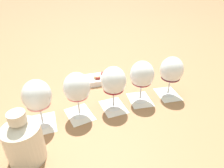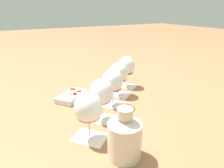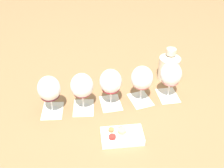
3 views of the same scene
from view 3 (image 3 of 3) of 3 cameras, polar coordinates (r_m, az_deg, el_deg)
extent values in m
plane|color=#936642|center=(1.30, -0.04, -4.03)|extent=(8.00, 8.00, 0.00)
cube|color=silver|center=(1.37, 11.27, -2.31)|extent=(0.15, 0.15, 0.00)
cube|color=silver|center=(1.32, 5.78, -3.17)|extent=(0.15, 0.15, 0.00)
cube|color=silver|center=(1.30, -0.26, -3.91)|extent=(0.15, 0.15, 0.00)
cube|color=silver|center=(1.28, -5.80, -4.80)|extent=(0.14, 0.15, 0.00)
cube|color=silver|center=(1.29, -11.98, -5.31)|extent=(0.14, 0.15, 0.00)
cylinder|color=white|center=(1.37, 11.28, -2.19)|extent=(0.06, 0.06, 0.01)
cylinder|color=white|center=(1.34, 11.47, -0.94)|extent=(0.01, 0.01, 0.07)
ellipsoid|color=white|center=(1.30, 11.89, 1.99)|extent=(0.10, 0.10, 0.11)
ellipsoid|color=pink|center=(1.32, 11.70, 0.64)|extent=(0.08, 0.08, 0.03)
cylinder|color=white|center=(1.32, 5.79, -3.04)|extent=(0.06, 0.06, 0.01)
cylinder|color=white|center=(1.30, 5.88, -1.77)|extent=(0.01, 0.01, 0.07)
ellipsoid|color=white|center=(1.25, 6.11, 1.23)|extent=(0.10, 0.10, 0.11)
ellipsoid|color=#CB515B|center=(1.27, 6.02, -0.01)|extent=(0.08, 0.08, 0.03)
cylinder|color=white|center=(1.30, -0.26, -3.78)|extent=(0.06, 0.06, 0.01)
cylinder|color=white|center=(1.27, -0.26, -2.49)|extent=(0.01, 0.01, 0.07)
ellipsoid|color=white|center=(1.22, -0.27, 0.55)|extent=(0.10, 0.10, 0.11)
ellipsoid|color=maroon|center=(1.25, -0.27, -0.90)|extent=(0.08, 0.08, 0.02)
cylinder|color=white|center=(1.28, -5.81, -4.68)|extent=(0.06, 0.06, 0.01)
cylinder|color=white|center=(1.25, -5.91, -3.39)|extent=(0.01, 0.01, 0.07)
ellipsoid|color=white|center=(1.20, -6.14, -0.34)|extent=(0.10, 0.10, 0.11)
ellipsoid|color=maroon|center=(1.22, -6.04, -1.63)|extent=(0.08, 0.08, 0.03)
cylinder|color=white|center=(1.28, -12.00, -5.19)|extent=(0.06, 0.06, 0.01)
cylinder|color=white|center=(1.26, -12.20, -3.91)|extent=(0.01, 0.01, 0.07)
ellipsoid|color=white|center=(1.21, -12.69, -0.90)|extent=(0.10, 0.10, 0.11)
ellipsoid|color=#4C1423|center=(1.23, -12.46, -2.31)|extent=(0.08, 0.08, 0.02)
cylinder|color=beige|center=(1.46, 11.48, 3.17)|extent=(0.11, 0.11, 0.12)
cone|color=beige|center=(1.42, 11.81, 5.56)|extent=(0.11, 0.11, 0.02)
cylinder|color=beige|center=(1.41, 11.94, 6.46)|extent=(0.05, 0.05, 0.03)
cube|color=silver|center=(1.13, 2.07, -10.56)|extent=(0.19, 0.18, 0.03)
cylinder|color=#DBB775|center=(1.12, 2.01, -9.50)|extent=(0.03, 0.03, 0.01)
cylinder|color=maroon|center=(1.12, 1.88, -9.25)|extent=(0.03, 0.03, 0.01)
cylinder|color=maroon|center=(1.10, 0.06, -10.69)|extent=(0.03, 0.03, 0.01)
cylinder|color=#B2703D|center=(1.13, -0.16, -9.30)|extent=(0.02, 0.02, 0.01)
camera|label=1|loc=(1.69, 4.19, 24.26)|focal=32.00mm
camera|label=2|loc=(1.66, 28.78, 18.33)|focal=32.00mm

